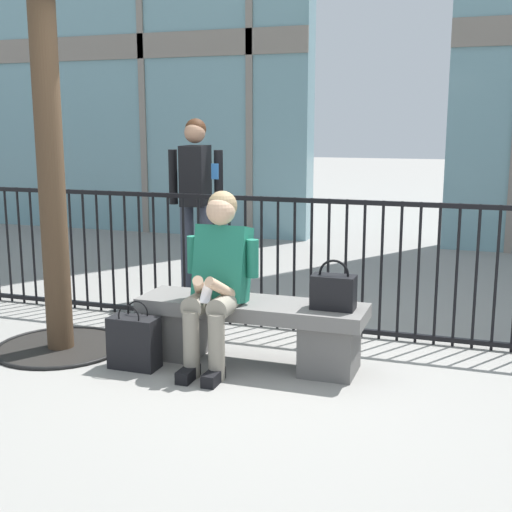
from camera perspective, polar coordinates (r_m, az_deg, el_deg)
The scene contains 7 objects.
ground_plane at distance 4.79m, azimuth -0.40°, elevation -9.05°, with size 60.00×60.00×0.00m, color gray.
stone_bench at distance 4.71m, azimuth -0.40°, elevation -5.95°, with size 1.60×0.44×0.45m.
seated_person_with_phone at distance 4.56m, azimuth -3.28°, elevation -1.60°, with size 0.52×0.66×1.21m.
handbag_on_bench at distance 4.46m, azimuth 6.60°, elevation -2.98°, with size 0.29×0.16×0.33m.
shopping_bag at distance 4.72m, azimuth -10.30°, elevation -7.19°, with size 0.34×0.18×0.46m.
bystander_at_railing at distance 6.42m, azimuth -5.12°, elevation 5.24°, with size 0.55×0.41×1.71m.
plaza_railing at distance 5.41m, azimuth 2.56°, elevation -0.66°, with size 8.23×0.04×1.09m.
Camera 1 is at (1.50, -4.24, 1.65)m, focal length 47.11 mm.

